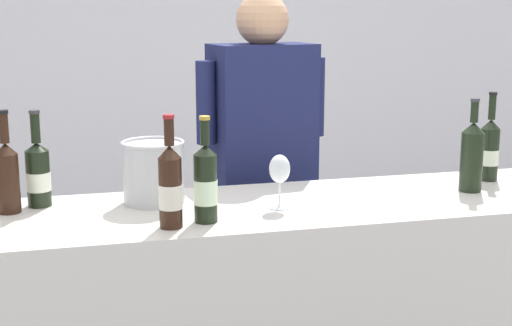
# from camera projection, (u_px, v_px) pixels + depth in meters

# --- Properties ---
(wall_back) EXTENTS (8.00, 0.10, 2.80)m
(wall_back) POSITION_uv_depth(u_px,v_px,m) (175.00, 48.00, 4.93)
(wall_back) COLOR white
(wall_back) RESTS_ON ground_plane
(wine_bottle_0) EXTENTS (0.08, 0.08, 0.34)m
(wine_bottle_0) POSITION_uv_depth(u_px,v_px,m) (7.00, 174.00, 2.41)
(wine_bottle_0) COLOR black
(wine_bottle_0) RESTS_ON counter
(wine_bottle_1) EXTENTS (0.07, 0.07, 0.35)m
(wine_bottle_1) POSITION_uv_depth(u_px,v_px,m) (489.00, 149.00, 2.87)
(wine_bottle_1) COLOR black
(wine_bottle_1) RESTS_ON counter
(wine_bottle_2) EXTENTS (0.08, 0.08, 0.35)m
(wine_bottle_2) POSITION_uv_depth(u_px,v_px,m) (471.00, 155.00, 2.70)
(wine_bottle_2) COLOR black
(wine_bottle_2) RESTS_ON counter
(wine_bottle_3) EXTENTS (0.08, 0.08, 0.33)m
(wine_bottle_3) POSITION_uv_depth(u_px,v_px,m) (38.00, 173.00, 2.50)
(wine_bottle_3) COLOR black
(wine_bottle_3) RESTS_ON counter
(wine_bottle_4) EXTENTS (0.07, 0.07, 0.35)m
(wine_bottle_4) POSITION_uv_depth(u_px,v_px,m) (170.00, 186.00, 2.25)
(wine_bottle_4) COLOR black
(wine_bottle_4) RESTS_ON counter
(wine_bottle_5) EXTENTS (0.08, 0.08, 0.34)m
(wine_bottle_5) POSITION_uv_depth(u_px,v_px,m) (206.00, 183.00, 2.31)
(wine_bottle_5) COLOR black
(wine_bottle_5) RESTS_ON counter
(wine_glass) EXTENTS (0.08, 0.08, 0.19)m
(wine_glass) POSITION_uv_depth(u_px,v_px,m) (280.00, 171.00, 2.47)
(wine_glass) COLOR silver
(wine_glass) RESTS_ON counter
(ice_bucket) EXTENTS (0.22, 0.22, 0.22)m
(ice_bucket) POSITION_uv_depth(u_px,v_px,m) (154.00, 171.00, 2.54)
(ice_bucket) COLOR silver
(ice_bucket) RESTS_ON counter
(person_server) EXTENTS (0.58, 0.30, 1.73)m
(person_server) POSITION_uv_depth(u_px,v_px,m) (262.00, 202.00, 3.16)
(person_server) COLOR black
(person_server) RESTS_ON ground_plane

